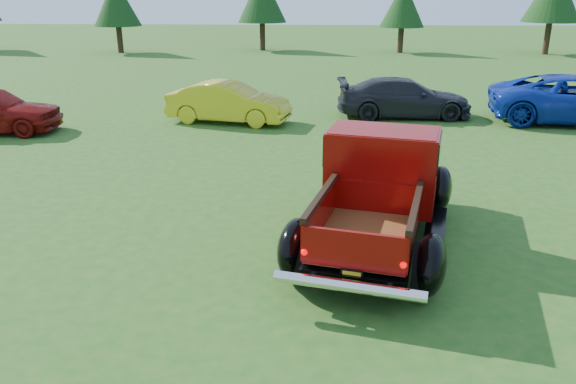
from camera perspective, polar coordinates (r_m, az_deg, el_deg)
The scene contains 6 objects.
ground at distance 8.47m, azimuth -2.54°, elevation -7.12°, with size 120.00×120.00×0.00m, color #205317.
tree_west at distance 38.69m, azimuth -17.06°, elevation 17.98°, with size 2.94×2.94×4.60m.
tree_mid_right at distance 37.88m, azimuth 11.59°, elevation 18.19°, with size 2.82×2.82×4.40m.
pickup_truck at distance 9.22m, azimuth 9.45°, elevation 0.62°, with size 3.15×5.08×1.78m.
show_car_yellow at distance 17.35m, azimuth -6.05°, elevation 9.03°, with size 1.29×3.70×1.22m, color gold.
show_car_grey at distance 18.42m, azimuth 11.69°, elevation 9.37°, with size 1.71×4.20×1.22m, color black.
Camera 1 is at (0.78, -7.51, 3.84)m, focal length 35.00 mm.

